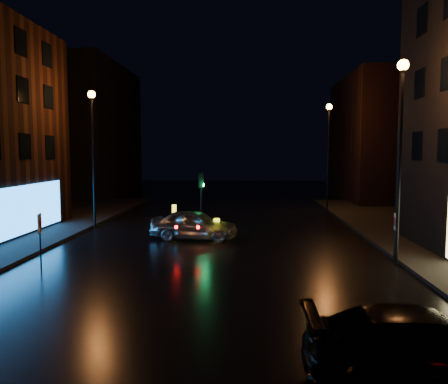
{
  "coord_description": "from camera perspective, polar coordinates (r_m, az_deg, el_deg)",
  "views": [
    {
      "loc": [
        1.64,
        -12.16,
        4.67
      ],
      "look_at": [
        0.5,
        8.42,
        2.8
      ],
      "focal_mm": 35.0,
      "sensor_mm": 36.0,
      "label": 1
    }
  ],
  "objects": [
    {
      "name": "traffic_signal",
      "position": [
        26.64,
        -2.98,
        -3.82
      ],
      "size": [
        1.4,
        2.4,
        3.45
      ],
      "color": "black",
      "rests_on": "ground"
    },
    {
      "name": "street_lamp_rnear",
      "position": [
        19.2,
        22.09,
        7.47
      ],
      "size": [
        0.44,
        0.44,
        8.37
      ],
      "color": "black",
      "rests_on": "ground"
    },
    {
      "name": "bollard_far",
      "position": [
        31.1,
        -6.51,
        -3.08
      ],
      "size": [
        0.9,
        1.23,
        1.0
      ],
      "rotation": [
        0.0,
        0.0,
        -0.13
      ],
      "color": "black",
      "rests_on": "ground"
    },
    {
      "name": "building_far_right",
      "position": [
        46.16,
        20.14,
        6.53
      ],
      "size": [
        8.0,
        14.0,
        12.0
      ],
      "primitive_type": "cube",
      "color": "black",
      "rests_on": "ground"
    },
    {
      "name": "street_lamp_lfar",
      "position": [
        27.83,
        -16.77,
        6.8
      ],
      "size": [
        0.44,
        0.44,
        8.37
      ],
      "color": "black",
      "rests_on": "ground"
    },
    {
      "name": "building_far_left",
      "position": [
        50.41,
        -17.47,
        7.6
      ],
      "size": [
        8.0,
        16.0,
        14.0
      ],
      "primitive_type": "cube",
      "color": "black",
      "rests_on": "ground"
    },
    {
      "name": "ground",
      "position": [
        13.13,
        -4.37,
        -15.67
      ],
      "size": [
        120.0,
        120.0,
        0.0
      ],
      "primitive_type": "plane",
      "color": "black",
      "rests_on": "ground"
    },
    {
      "name": "street_lamp_rfar",
      "position": [
        34.72,
        13.49,
        6.52
      ],
      "size": [
        0.44,
        0.44,
        8.37
      ],
      "color": "black",
      "rests_on": "ground"
    },
    {
      "name": "road_sign_right",
      "position": [
        19.99,
        21.43,
        -4.13
      ],
      "size": [
        0.14,
        0.5,
        2.08
      ],
      "rotation": [
        0.0,
        0.0,
        2.96
      ],
      "color": "black",
      "rests_on": "ground"
    },
    {
      "name": "silver_hatchback",
      "position": [
        23.66,
        -3.89,
        -4.26
      ],
      "size": [
        4.86,
        2.46,
        1.59
      ],
      "primitive_type": "imported",
      "rotation": [
        0.0,
        0.0,
        1.44
      ],
      "color": "#A3A7AB",
      "rests_on": "ground"
    },
    {
      "name": "dark_sedan",
      "position": [
        10.28,
        25.1,
        -17.85
      ],
      "size": [
        5.07,
        2.08,
        1.47
      ],
      "primitive_type": "imported",
      "rotation": [
        0.0,
        0.0,
        1.57
      ],
      "color": "black",
      "rests_on": "ground"
    },
    {
      "name": "bollard_near",
      "position": [
        23.95,
        -0.94,
        -5.48
      ],
      "size": [
        1.06,
        1.38,
        1.08
      ],
      "rotation": [
        0.0,
        0.0,
        0.21
      ],
      "color": "black",
      "rests_on": "ground"
    },
    {
      "name": "road_sign_left",
      "position": [
        18.58,
        -22.92,
        -4.4
      ],
      "size": [
        0.2,
        0.55,
        2.28
      ],
      "rotation": [
        0.0,
        0.0,
        0.27
      ],
      "color": "black",
      "rests_on": "ground"
    }
  ]
}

